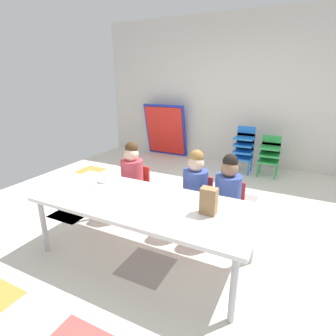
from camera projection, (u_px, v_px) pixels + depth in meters
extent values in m
cube|color=silver|center=(185.00, 222.00, 3.20)|extent=(5.71, 5.24, 0.02)
cube|color=gray|center=(240.00, 199.00, 3.77)|extent=(0.43, 0.43, 0.00)
cube|color=gray|center=(146.00, 266.00, 2.44)|extent=(0.43, 0.43, 0.00)
cube|color=silver|center=(72.00, 213.00, 3.39)|extent=(0.43, 0.43, 0.00)
cube|color=silver|center=(72.00, 213.00, 3.39)|extent=(0.43, 0.43, 0.00)
cube|color=orange|center=(91.00, 170.00, 4.92)|extent=(0.43, 0.43, 0.00)
cube|color=silver|center=(93.00, 183.00, 4.34)|extent=(0.43, 0.43, 0.00)
cube|color=beige|center=(243.00, 92.00, 4.98)|extent=(5.71, 0.10, 2.70)
cube|color=white|center=(144.00, 203.00, 2.40)|extent=(1.98, 0.82, 0.04)
cylinder|color=#B2B2B7|center=(44.00, 226.00, 2.58)|extent=(0.05, 0.05, 0.54)
cylinder|color=#B2B2B7|center=(233.00, 290.00, 1.81)|extent=(0.05, 0.05, 0.54)
cylinder|color=#B2B2B7|center=(94.00, 198.00, 3.18)|extent=(0.05, 0.05, 0.54)
cylinder|color=#B2B2B7|center=(252.00, 237.00, 2.41)|extent=(0.05, 0.05, 0.54)
cube|color=red|center=(133.00, 193.00, 3.25)|extent=(0.32, 0.30, 0.03)
cube|color=red|center=(139.00, 177.00, 3.33)|extent=(0.29, 0.02, 0.30)
cylinder|color=#BF3F4C|center=(132.00, 176.00, 3.18)|extent=(0.27, 0.27, 0.38)
sphere|color=beige|center=(131.00, 154.00, 3.10)|extent=(0.17, 0.17, 0.17)
sphere|color=#472D19|center=(132.00, 148.00, 3.08)|extent=(0.15, 0.15, 0.15)
cylinder|color=red|center=(118.00, 206.00, 3.25)|extent=(0.02, 0.02, 0.28)
cylinder|color=red|center=(137.00, 211.00, 3.13)|extent=(0.02, 0.02, 0.28)
cylinder|color=red|center=(130.00, 198.00, 3.47)|extent=(0.02, 0.02, 0.28)
cylinder|color=red|center=(149.00, 202.00, 3.35)|extent=(0.02, 0.02, 0.28)
cube|color=red|center=(194.00, 206.00, 2.92)|extent=(0.32, 0.30, 0.03)
cube|color=red|center=(200.00, 188.00, 2.99)|extent=(0.29, 0.02, 0.30)
cylinder|color=#384C99|center=(195.00, 187.00, 2.84)|extent=(0.34, 0.34, 0.38)
sphere|color=beige|center=(196.00, 164.00, 2.76)|extent=(0.17, 0.17, 0.17)
sphere|color=olive|center=(197.00, 157.00, 2.75)|extent=(0.15, 0.15, 0.15)
cylinder|color=red|center=(178.00, 221.00, 2.91)|extent=(0.02, 0.02, 0.28)
cylinder|color=red|center=(202.00, 227.00, 2.80)|extent=(0.02, 0.02, 0.28)
cylinder|color=red|center=(187.00, 211.00, 3.13)|extent=(0.02, 0.02, 0.28)
cylinder|color=red|center=(210.00, 216.00, 3.02)|extent=(0.02, 0.02, 0.28)
cube|color=red|center=(226.00, 213.00, 2.77)|extent=(0.32, 0.30, 0.03)
cube|color=red|center=(231.00, 194.00, 2.85)|extent=(0.29, 0.02, 0.30)
cylinder|color=#384C99|center=(228.00, 193.00, 2.70)|extent=(0.30, 0.30, 0.38)
sphere|color=#8C664C|center=(230.00, 169.00, 2.61)|extent=(0.17, 0.17, 0.17)
sphere|color=black|center=(230.00, 161.00, 2.60)|extent=(0.15, 0.15, 0.15)
cylinder|color=red|center=(208.00, 229.00, 2.77)|extent=(0.02, 0.02, 0.28)
cylinder|color=red|center=(236.00, 235.00, 2.65)|extent=(0.02, 0.02, 0.28)
cylinder|color=red|center=(216.00, 217.00, 2.99)|extent=(0.02, 0.02, 0.28)
cylinder|color=red|center=(241.00, 223.00, 2.87)|extent=(0.02, 0.02, 0.28)
cube|color=blue|center=(242.00, 158.00, 4.75)|extent=(0.32, 0.30, 0.03)
cube|color=blue|center=(245.00, 151.00, 4.84)|extent=(0.30, 0.02, 0.18)
cube|color=blue|center=(243.00, 152.00, 4.71)|extent=(0.32, 0.30, 0.03)
cube|color=blue|center=(245.00, 145.00, 4.80)|extent=(0.30, 0.02, 0.18)
cube|color=blue|center=(244.00, 145.00, 4.67)|extent=(0.32, 0.30, 0.03)
cube|color=blue|center=(246.00, 138.00, 4.76)|extent=(0.30, 0.02, 0.18)
cube|color=blue|center=(244.00, 138.00, 4.64)|extent=(0.32, 0.30, 0.03)
cube|color=blue|center=(246.00, 131.00, 4.72)|extent=(0.30, 0.02, 0.18)
cylinder|color=blue|center=(232.00, 166.00, 4.74)|extent=(0.02, 0.02, 0.26)
cylinder|color=blue|center=(248.00, 168.00, 4.62)|extent=(0.02, 0.02, 0.26)
cylinder|color=blue|center=(236.00, 162.00, 4.96)|extent=(0.02, 0.02, 0.26)
cylinder|color=blue|center=(251.00, 164.00, 4.84)|extent=(0.02, 0.02, 0.26)
cube|color=green|center=(268.00, 161.00, 4.57)|extent=(0.32, 0.30, 0.03)
cube|color=green|center=(270.00, 154.00, 4.66)|extent=(0.30, 0.02, 0.18)
cube|color=green|center=(269.00, 155.00, 4.53)|extent=(0.32, 0.30, 0.03)
cube|color=green|center=(271.00, 148.00, 4.62)|extent=(0.30, 0.02, 0.18)
cube|color=green|center=(270.00, 148.00, 4.49)|extent=(0.32, 0.30, 0.03)
cube|color=green|center=(272.00, 141.00, 4.58)|extent=(0.30, 0.02, 0.18)
cylinder|color=green|center=(258.00, 170.00, 4.56)|extent=(0.02, 0.02, 0.26)
cylinder|color=green|center=(275.00, 172.00, 4.44)|extent=(0.02, 0.02, 0.26)
cylinder|color=green|center=(260.00, 165.00, 4.78)|extent=(0.02, 0.02, 0.26)
cylinder|color=green|center=(277.00, 168.00, 4.66)|extent=(0.02, 0.02, 0.26)
cube|color=#1E33BF|center=(166.00, 130.00, 5.72)|extent=(0.90, 0.28, 1.09)
cube|color=red|center=(165.00, 131.00, 5.69)|extent=(0.83, 0.23, 0.99)
cube|color=#9E754C|center=(209.00, 201.00, 2.14)|extent=(0.13, 0.09, 0.22)
cylinder|color=white|center=(103.00, 182.00, 2.80)|extent=(0.18, 0.18, 0.01)
torus|color=white|center=(103.00, 181.00, 2.79)|extent=(0.12, 0.12, 0.03)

